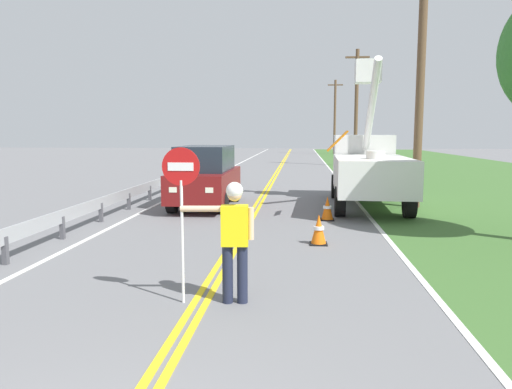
{
  "coord_description": "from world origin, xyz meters",
  "views": [
    {
      "loc": [
        1.47,
        -2.33,
        2.53
      ],
      "look_at": [
        0.52,
        8.17,
        1.2
      ],
      "focal_mm": 34.1,
      "sensor_mm": 36.0,
      "label": 1
    }
  ],
  "objects_px": {
    "traffic_cone_mid": "(327,209)",
    "flagger_worker": "(234,234)",
    "utility_bucket_truck": "(367,165)",
    "traffic_cone_lead": "(319,230)",
    "utility_pole_far": "(335,116)",
    "utility_pole_near": "(421,76)",
    "oncoming_suv_nearest": "(206,176)",
    "utility_pole_mid": "(356,106)",
    "stop_sign_paddle": "(181,190)"
  },
  "relations": [
    {
      "from": "utility_pole_mid",
      "to": "traffic_cone_mid",
      "type": "xyz_separation_m",
      "value": [
        -3.43,
        -23.97,
        -4.26
      ]
    },
    {
      "from": "oncoming_suv_nearest",
      "to": "utility_pole_near",
      "type": "distance_m",
      "value": 7.97
    },
    {
      "from": "utility_pole_far",
      "to": "traffic_cone_mid",
      "type": "bearing_deg",
      "value": -94.16
    },
    {
      "from": "stop_sign_paddle",
      "to": "utility_pole_near",
      "type": "xyz_separation_m",
      "value": [
        5.71,
        10.05,
        2.71
      ]
    },
    {
      "from": "utility_pole_far",
      "to": "utility_bucket_truck",
      "type": "bearing_deg",
      "value": -92.39
    },
    {
      "from": "stop_sign_paddle",
      "to": "oncoming_suv_nearest",
      "type": "relative_size",
      "value": 0.51
    },
    {
      "from": "utility_pole_mid",
      "to": "utility_bucket_truck",
      "type": "bearing_deg",
      "value": -95.17
    },
    {
      "from": "utility_pole_near",
      "to": "traffic_cone_lead",
      "type": "distance_m",
      "value": 8.07
    },
    {
      "from": "oncoming_suv_nearest",
      "to": "utility_pole_near",
      "type": "xyz_separation_m",
      "value": [
        7.21,
        0.54,
        3.36
      ]
    },
    {
      "from": "stop_sign_paddle",
      "to": "utility_pole_mid",
      "type": "relative_size",
      "value": 0.26
    },
    {
      "from": "utility_pole_mid",
      "to": "traffic_cone_mid",
      "type": "height_order",
      "value": "utility_pole_mid"
    },
    {
      "from": "utility_bucket_truck",
      "to": "traffic_cone_mid",
      "type": "relative_size",
      "value": 9.84
    },
    {
      "from": "traffic_cone_mid",
      "to": "flagger_worker",
      "type": "bearing_deg",
      "value": -103.91
    },
    {
      "from": "utility_pole_near",
      "to": "traffic_cone_lead",
      "type": "bearing_deg",
      "value": -120.55
    },
    {
      "from": "utility_bucket_truck",
      "to": "utility_pole_mid",
      "type": "xyz_separation_m",
      "value": [
        1.88,
        20.74,
        3.19
      ]
    },
    {
      "from": "flagger_worker",
      "to": "stop_sign_paddle",
      "type": "xyz_separation_m",
      "value": [
        -0.77,
        -0.06,
        0.66
      ]
    },
    {
      "from": "stop_sign_paddle",
      "to": "traffic_cone_mid",
      "type": "bearing_deg",
      "value": 70.64
    },
    {
      "from": "stop_sign_paddle",
      "to": "utility_bucket_truck",
      "type": "height_order",
      "value": "utility_bucket_truck"
    },
    {
      "from": "oncoming_suv_nearest",
      "to": "utility_pole_far",
      "type": "height_order",
      "value": "utility_pole_far"
    },
    {
      "from": "stop_sign_paddle",
      "to": "utility_pole_far",
      "type": "relative_size",
      "value": 0.26
    },
    {
      "from": "traffic_cone_lead",
      "to": "utility_pole_far",
      "type": "bearing_deg",
      "value": 85.68
    },
    {
      "from": "utility_bucket_truck",
      "to": "oncoming_suv_nearest",
      "type": "xyz_separation_m",
      "value": [
        -5.6,
        -0.96,
        -0.34
      ]
    },
    {
      "from": "oncoming_suv_nearest",
      "to": "utility_pole_far",
      "type": "relative_size",
      "value": 0.52
    },
    {
      "from": "utility_bucket_truck",
      "to": "utility_pole_near",
      "type": "xyz_separation_m",
      "value": [
        1.61,
        -0.42,
        3.02
      ]
    },
    {
      "from": "oncoming_suv_nearest",
      "to": "utility_pole_mid",
      "type": "height_order",
      "value": "utility_pole_mid"
    },
    {
      "from": "flagger_worker",
      "to": "utility_pole_mid",
      "type": "distance_m",
      "value": 31.77
    },
    {
      "from": "oncoming_suv_nearest",
      "to": "traffic_cone_lead",
      "type": "bearing_deg",
      "value": -56.03
    },
    {
      "from": "flagger_worker",
      "to": "stop_sign_paddle",
      "type": "bearing_deg",
      "value": -175.17
    },
    {
      "from": "stop_sign_paddle",
      "to": "traffic_cone_lead",
      "type": "distance_m",
      "value": 4.8
    },
    {
      "from": "oncoming_suv_nearest",
      "to": "traffic_cone_lead",
      "type": "relative_size",
      "value": 6.59
    },
    {
      "from": "utility_pole_near",
      "to": "utility_bucket_truck",
      "type": "bearing_deg",
      "value": 165.55
    },
    {
      "from": "utility_pole_far",
      "to": "oncoming_suv_nearest",
      "type": "bearing_deg",
      "value": -99.61
    },
    {
      "from": "utility_pole_far",
      "to": "traffic_cone_lead",
      "type": "bearing_deg",
      "value": -94.32
    },
    {
      "from": "utility_bucket_truck",
      "to": "traffic_cone_lead",
      "type": "distance_m",
      "value": 6.77
    },
    {
      "from": "flagger_worker",
      "to": "utility_pole_near",
      "type": "relative_size",
      "value": 0.22
    },
    {
      "from": "traffic_cone_mid",
      "to": "utility_pole_near",
      "type": "bearing_deg",
      "value": 41.63
    },
    {
      "from": "oncoming_suv_nearest",
      "to": "utility_pole_far",
      "type": "distance_m",
      "value": 44.33
    },
    {
      "from": "utility_pole_far",
      "to": "traffic_cone_mid",
      "type": "relative_size",
      "value": 12.68
    },
    {
      "from": "utility_pole_near",
      "to": "traffic_cone_lead",
      "type": "xyz_separation_m",
      "value": [
        -3.54,
        -5.99,
        -4.08
      ]
    },
    {
      "from": "utility_bucket_truck",
      "to": "traffic_cone_mid",
      "type": "height_order",
      "value": "utility_bucket_truck"
    },
    {
      "from": "utility_bucket_truck",
      "to": "traffic_cone_lead",
      "type": "bearing_deg",
      "value": -106.72
    },
    {
      "from": "utility_bucket_truck",
      "to": "utility_pole_near",
      "type": "distance_m",
      "value": 3.44
    },
    {
      "from": "stop_sign_paddle",
      "to": "oncoming_suv_nearest",
      "type": "xyz_separation_m",
      "value": [
        -1.5,
        9.51,
        -0.65
      ]
    },
    {
      "from": "utility_pole_far",
      "to": "traffic_cone_lead",
      "type": "height_order",
      "value": "utility_pole_far"
    },
    {
      "from": "utility_bucket_truck",
      "to": "traffic_cone_lead",
      "type": "height_order",
      "value": "utility_bucket_truck"
    },
    {
      "from": "flagger_worker",
      "to": "traffic_cone_mid",
      "type": "bearing_deg",
      "value": 76.09
    },
    {
      "from": "flagger_worker",
      "to": "utility_bucket_truck",
      "type": "xyz_separation_m",
      "value": [
        3.33,
        10.4,
        0.36
      ]
    },
    {
      "from": "utility_pole_mid",
      "to": "traffic_cone_lead",
      "type": "xyz_separation_m",
      "value": [
        -3.8,
        -27.15,
        -4.26
      ]
    },
    {
      "from": "flagger_worker",
      "to": "utility_pole_mid",
      "type": "relative_size",
      "value": 0.21
    },
    {
      "from": "utility_bucket_truck",
      "to": "utility_pole_near",
      "type": "bearing_deg",
      "value": -14.45
    }
  ]
}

